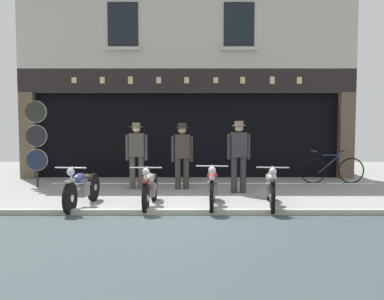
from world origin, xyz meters
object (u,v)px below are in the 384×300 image
(salesman_left, at_px, (138,152))
(motorcycle_left, at_px, (84,187))
(shopkeeper_center, at_px, (184,152))
(tyre_sign_pole, at_px, (38,137))
(motorcycle_center_right, at_px, (273,187))
(salesman_right, at_px, (241,153))
(motorcycle_center_left, at_px, (152,187))
(leaning_bicycle, at_px, (335,169))
(motorcycle_center, at_px, (214,186))
(advert_board_near, at_px, (276,120))

(salesman_left, bearing_deg, motorcycle_left, 67.65)
(shopkeeper_center, relative_size, tyre_sign_pole, 0.74)
(motorcycle_center_right, bearing_deg, salesman_right, -66.84)
(motorcycle_center_left, xyz_separation_m, shopkeeper_center, (0.61, 2.26, 0.54))
(shopkeeper_center, distance_m, tyre_sign_pole, 3.88)
(tyre_sign_pole, height_order, leaning_bicycle, tyre_sign_pole)
(motorcycle_center, height_order, salesman_right, salesman_right)
(advert_board_near, distance_m, leaning_bicycle, 2.36)
(advert_board_near, bearing_deg, motorcycle_center, -114.85)
(motorcycle_center, xyz_separation_m, advert_board_near, (2.12, 4.58, 1.34))
(salesman_left, bearing_deg, advert_board_near, -152.97)
(salesman_right, bearing_deg, motorcycle_center_left, 37.71)
(motorcycle_left, xyz_separation_m, shopkeeper_center, (2.00, 2.32, 0.54))
(motorcycle_center_left, distance_m, shopkeeper_center, 2.40)
(advert_board_near, bearing_deg, salesman_left, -149.89)
(salesman_right, bearing_deg, tyre_sign_pole, -12.00)
(tyre_sign_pole, xyz_separation_m, leaning_bicycle, (8.06, 0.76, -0.95))
(salesman_left, bearing_deg, motorcycle_center_right, 140.06)
(motorcycle_left, bearing_deg, advert_board_near, -129.44)
(salesman_right, bearing_deg, motorcycle_left, 24.86)
(salesman_left, bearing_deg, tyre_sign_pole, -8.81)
(motorcycle_left, relative_size, motorcycle_center, 0.96)
(motorcycle_center_right, distance_m, advert_board_near, 4.88)
(motorcycle_left, xyz_separation_m, motorcycle_center_left, (1.39, 0.06, -0.00))
(motorcycle_center_right, relative_size, tyre_sign_pole, 0.89)
(motorcycle_center_left, xyz_separation_m, salesman_right, (2.01, 1.71, 0.57))
(leaning_bicycle, bearing_deg, motorcycle_center, 131.50)
(motorcycle_center, height_order, motorcycle_center_right, motorcycle_center)
(salesman_left, bearing_deg, shopkeeper_center, 174.89)
(motorcycle_center_left, xyz_separation_m, advert_board_near, (3.41, 4.60, 1.36))
(motorcycle_center, height_order, leaning_bicycle, leaning_bicycle)
(motorcycle_center, relative_size, tyre_sign_pole, 0.89)
(motorcycle_center_right, bearing_deg, shopkeeper_center, -42.88)
(motorcycle_left, distance_m, shopkeeper_center, 3.11)
(shopkeeper_center, distance_m, leaning_bicycle, 4.39)
(salesman_right, bearing_deg, advert_board_near, -118.59)
(motorcycle_center_right, relative_size, advert_board_near, 2.03)
(shopkeeper_center, xyz_separation_m, tyre_sign_pole, (-3.85, 0.31, 0.39))
(motorcycle_left, height_order, salesman_right, salesman_right)
(motorcycle_left, xyz_separation_m, advert_board_near, (4.80, 4.67, 1.36))
(motorcycle_center_right, height_order, advert_board_near, advert_board_near)
(motorcycle_left, height_order, tyre_sign_pole, tyre_sign_pole)
(motorcycle_center, distance_m, motorcycle_center_right, 1.20)
(tyre_sign_pole, relative_size, leaning_bicycle, 1.26)
(motorcycle_center_right, xyz_separation_m, salesman_left, (-3.06, 2.29, 0.53))
(salesman_right, bearing_deg, motorcycle_center_right, 103.26)
(motorcycle_center, height_order, tyre_sign_pole, tyre_sign_pole)
(salesman_right, relative_size, leaning_bicycle, 0.97)
(motorcycle_left, xyz_separation_m, tyre_sign_pole, (-1.84, 2.63, 0.92))
(leaning_bicycle, bearing_deg, shopkeeper_center, 102.71)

